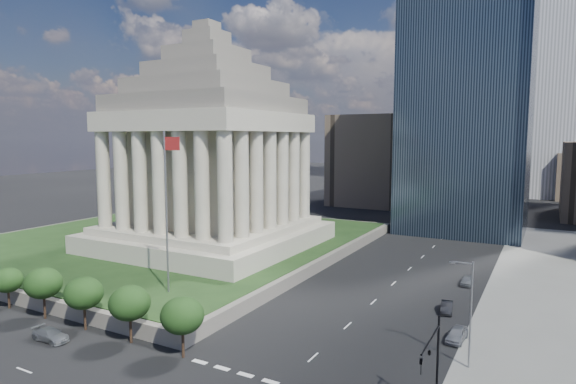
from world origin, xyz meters
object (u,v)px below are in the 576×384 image
Objects in this scene: parked_sedan_mid at (447,307)px; parked_sedan_far at (467,280)px; war_memorial at (209,136)px; suv_grey at (51,335)px; traffic_signal_ne at (433,361)px; flagpole at (167,203)px; street_lamp_north at (469,308)px; parked_sedan_near at (457,334)px.

parked_sedan_far is at bearing 79.81° from parked_sedan_mid.
parked_sedan_far is at bearing 4.57° from war_memorial.
war_memorial reaches higher than suv_grey.
suv_grey is 54.16m from parked_sedan_far.
war_memorial reaches higher than traffic_signal_ne.
suv_grey is (-3.91, -13.68, -12.47)m from flagpole.
war_memorial is 48.64m from parked_sedan_mid.
street_lamp_north reaches higher than parked_sedan_mid.
suv_grey is at bearing -159.40° from street_lamp_north.
flagpole reaches higher than street_lamp_north.
suv_grey is (8.26, -37.68, -20.75)m from war_memorial.
traffic_signal_ne is at bearing -16.71° from flagpole.
traffic_signal_ne is 25.69m from parked_sedan_mid.
parked_sedan_mid is (-2.50, 8.07, -0.07)m from parked_sedan_near.
traffic_signal_ne is at bearing -82.46° from parked_sedan_near.
parked_sedan_near reaches higher than parked_sedan_mid.
parked_sedan_near is 1.08× the size of parked_sedan_mid.
street_lamp_north is at bearing -80.59° from parked_sedan_mid.
flagpole is 2.50× the size of traffic_signal_ne.
flagpole is at bearing -63.11° from war_memorial.
suv_grey is at bearing -147.19° from parked_sedan_near.
street_lamp_north reaches higher than parked_sedan_near.
war_memorial reaches higher than street_lamp_north.
street_lamp_north is at bearing -81.60° from parked_sedan_far.
parked_sedan_near is at bearing -84.32° from parked_sedan_far.
suv_grey is 1.16× the size of parked_sedan_mid.
flagpole reaches higher than traffic_signal_ne.
parked_sedan_mid is at bearing -92.00° from parked_sedan_far.
parked_sedan_far is at bearing 99.75° from parked_sedan_near.
war_memorial is at bearing 163.31° from parked_sedan_near.
traffic_signal_ne is 2.07× the size of parked_sedan_far.
parked_sedan_near is 20.92m from parked_sedan_far.
flagpole is 43.47m from parked_sedan_far.
parked_sedan_mid is (-3.50, 25.03, -4.62)m from traffic_signal_ne.
flagpole is 18.92m from suv_grey.
traffic_signal_ne is 38.18m from parked_sedan_far.
suv_grey is at bearing -105.95° from flagpole.
flagpole is at bearing -138.62° from parked_sedan_far.
parked_sedan_near is 8.45m from parked_sedan_mid.
traffic_signal_ne is 2.08× the size of parked_sedan_mid.
traffic_signal_ne reaches higher than suv_grey.
parked_sedan_far is at bearing 94.59° from traffic_signal_ne.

